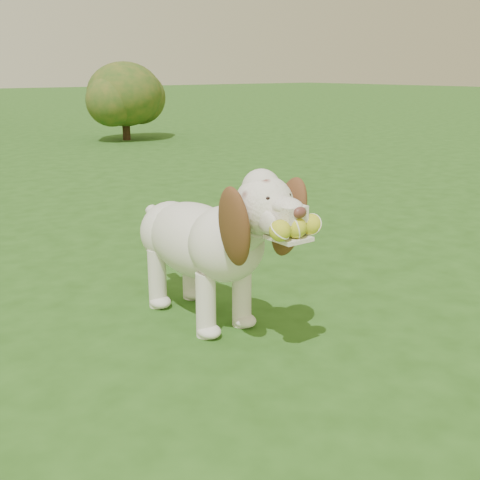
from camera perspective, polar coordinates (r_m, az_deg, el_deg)
ground at (r=2.58m, az=-1.62°, el=-12.76°), size 80.00×80.00×0.00m
dog at (r=2.94m, az=-3.02°, el=0.24°), size 0.45×1.28×0.84m
shrub_d at (r=11.15m, az=-10.89°, el=13.41°), size 1.32×1.32×1.37m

